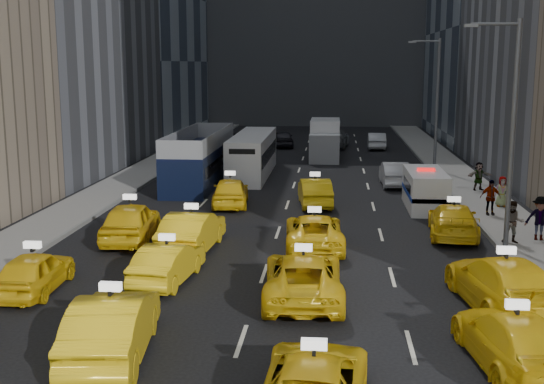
{
  "coord_description": "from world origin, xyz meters",
  "views": [
    {
      "loc": [
        2.39,
        -15.09,
        7.32
      ],
      "look_at": [
        -0.17,
        13.01,
        2.0
      ],
      "focal_mm": 45.0,
      "sensor_mm": 36.0,
      "label": 1
    }
  ],
  "objects_px": {
    "box_truck": "(325,140)",
    "double_decker": "(200,158)",
    "nypd_van": "(425,190)",
    "city_bus": "(253,155)"
  },
  "relations": [
    {
      "from": "nypd_van",
      "to": "city_bus",
      "type": "relative_size",
      "value": 0.47
    },
    {
      "from": "double_decker",
      "to": "city_bus",
      "type": "bearing_deg",
      "value": 54.02
    },
    {
      "from": "nypd_van",
      "to": "city_bus",
      "type": "distance_m",
      "value": 14.01
    },
    {
      "from": "box_truck",
      "to": "city_bus",
      "type": "bearing_deg",
      "value": -125.78
    },
    {
      "from": "box_truck",
      "to": "nypd_van",
      "type": "bearing_deg",
      "value": -80.6
    },
    {
      "from": "nypd_van",
      "to": "city_bus",
      "type": "xyz_separation_m",
      "value": [
        -10.06,
        9.73,
        0.42
      ]
    },
    {
      "from": "box_truck",
      "to": "double_decker",
      "type": "bearing_deg",
      "value": -129.17
    },
    {
      "from": "double_decker",
      "to": "city_bus",
      "type": "relative_size",
      "value": 1.06
    },
    {
      "from": "double_decker",
      "to": "city_bus",
      "type": "xyz_separation_m",
      "value": [
        2.87,
        3.51,
        -0.25
      ]
    },
    {
      "from": "city_bus",
      "to": "box_truck",
      "type": "height_order",
      "value": "box_truck"
    }
  ]
}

